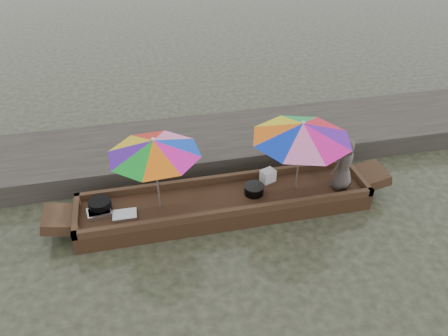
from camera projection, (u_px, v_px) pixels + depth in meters
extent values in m
plane|color=black|center=(225.00, 211.00, 8.86)|extent=(80.00, 80.00, 0.00)
cube|color=#2D2B26|center=(205.00, 145.00, 10.48)|extent=(22.00, 2.20, 0.50)
cube|color=#372316|center=(225.00, 205.00, 8.76)|extent=(5.79, 1.20, 0.35)
cylinder|color=black|center=(100.00, 205.00, 8.28)|extent=(0.43, 0.43, 0.23)
cube|color=silver|center=(99.00, 213.00, 8.22)|extent=(0.48, 0.37, 0.09)
cube|color=silver|center=(125.00, 215.00, 8.18)|extent=(0.45, 0.32, 0.06)
cylinder|color=black|center=(254.00, 190.00, 8.72)|extent=(0.38, 0.38, 0.18)
cube|color=silver|center=(268.00, 176.00, 9.05)|extent=(0.34, 0.31, 0.26)
imported|color=#413A35|center=(344.00, 164.00, 8.62)|extent=(0.65, 0.54, 1.14)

